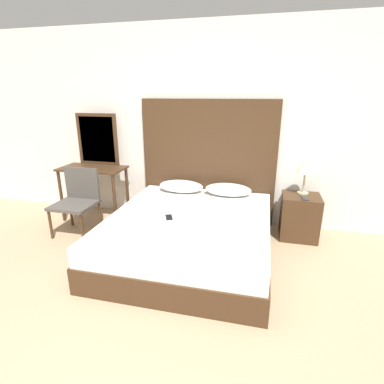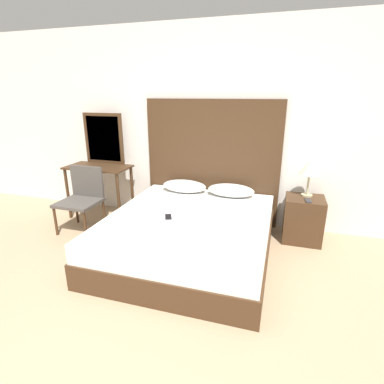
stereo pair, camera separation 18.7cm
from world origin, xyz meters
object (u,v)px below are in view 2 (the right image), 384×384
Objects in this scene: phone_on_nightstand at (308,201)px; vanity_desk at (99,176)px; bed at (189,235)px; nightstand at (303,219)px; table_lamp at (310,168)px; chair at (82,195)px; phone_on_bed at (168,217)px.

vanity_desk is (-2.92, 0.04, 0.06)m from phone_on_nightstand.
nightstand is (1.27, 0.75, 0.05)m from bed.
nightstand is at bearing -99.94° from table_lamp.
phone_on_nightstand is at bearing 7.70° from chair.
phone_on_nightstand is at bearing -0.88° from vanity_desk.
vanity_desk is at bearing -178.75° from nightstand.
nightstand is at bearing 30.59° from bed.
vanity_desk reaches higher than bed.
nightstand is at bearing 102.08° from phone_on_nightstand.
chair is (-2.88, -0.50, 0.20)m from nightstand.
table_lamp is (1.29, 0.84, 0.69)m from bed.
bed is 2.20× the size of vanity_desk.
phone_on_bed is 0.19× the size of chair.
nightstand reaches higher than bed.
phone_on_nightstand is 0.17× the size of vanity_desk.
chair reaches higher than bed.
nightstand is 0.62× the size of vanity_desk.
phone_on_bed is 0.29× the size of nightstand.
table_lamp reaches higher than vanity_desk.
vanity_desk reaches higher than phone_on_nightstand.
phone_on_bed is at bearing -149.78° from nightstand.
phone_on_bed is 0.18× the size of vanity_desk.
vanity_desk reaches higher than nightstand.
nightstand is 0.65m from table_lamp.
vanity_desk is (-1.62, 0.69, 0.40)m from bed.
phone_on_nightstand reaches higher than bed.
phone_on_bed is 0.36× the size of table_lamp.
vanity_desk is at bearing 91.92° from chair.
phone_on_nightstand is at bearing -87.65° from table_lamp.
vanity_desk is (-2.91, -0.15, -0.29)m from table_lamp.
chair reaches higher than phone_on_nightstand.
vanity_desk reaches higher than phone_on_bed.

